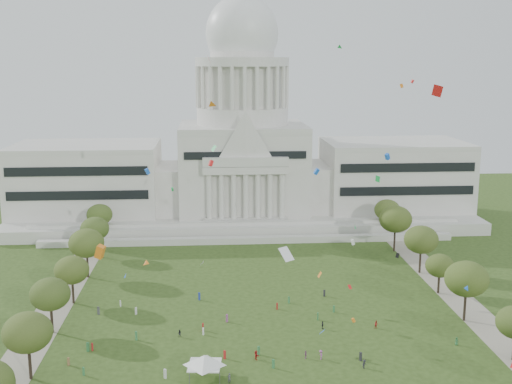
# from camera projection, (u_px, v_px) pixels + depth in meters

# --- Properties ---
(ground) EXTENTS (400.00, 400.00, 0.00)m
(ground) POSITION_uv_depth(u_px,v_px,m) (272.00, 363.00, 121.54)
(ground) COLOR #2E4417
(ground) RESTS_ON ground
(capitol) EXTENTS (160.00, 64.50, 91.30)m
(capitol) POSITION_uv_depth(u_px,v_px,m) (243.00, 158.00, 228.05)
(capitol) COLOR beige
(capitol) RESTS_ON ground
(path_left) EXTENTS (8.00, 160.00, 0.04)m
(path_left) POSITION_uv_depth(u_px,v_px,m) (53.00, 310.00, 147.60)
(path_left) COLOR gray
(path_left) RESTS_ON ground
(path_right) EXTENTS (8.00, 160.00, 0.04)m
(path_right) POSITION_uv_depth(u_px,v_px,m) (459.00, 299.00, 154.12)
(path_right) COLOR gray
(path_right) RESTS_ON ground
(row_tree_l_1) EXTENTS (8.86, 8.86, 12.59)m
(row_tree_l_1) POSITION_uv_depth(u_px,v_px,m) (28.00, 332.00, 113.85)
(row_tree_l_1) COLOR black
(row_tree_l_1) RESTS_ON ground
(row_tree_l_2) EXTENTS (8.42, 8.42, 11.97)m
(row_tree_l_2) POSITION_uv_depth(u_px,v_px,m) (50.00, 294.00, 133.68)
(row_tree_l_2) COLOR black
(row_tree_l_2) RESTS_ON ground
(row_tree_r_2) EXTENTS (9.55, 9.55, 13.58)m
(row_tree_r_2) POSITION_uv_depth(u_px,v_px,m) (467.00, 279.00, 139.64)
(row_tree_r_2) COLOR black
(row_tree_r_2) RESTS_ON ground
(row_tree_l_3) EXTENTS (8.12, 8.12, 11.55)m
(row_tree_l_3) POSITION_uv_depth(u_px,v_px,m) (72.00, 270.00, 150.04)
(row_tree_l_3) COLOR black
(row_tree_l_3) RESTS_ON ground
(row_tree_r_3) EXTENTS (7.01, 7.01, 9.98)m
(row_tree_r_3) POSITION_uv_depth(u_px,v_px,m) (440.00, 266.00, 156.83)
(row_tree_r_3) COLOR black
(row_tree_r_3) RESTS_ON ground
(row_tree_l_4) EXTENTS (9.29, 9.29, 13.21)m
(row_tree_l_4) POSITION_uv_depth(u_px,v_px,m) (86.00, 243.00, 167.88)
(row_tree_l_4) COLOR black
(row_tree_l_4) RESTS_ON ground
(row_tree_r_4) EXTENTS (9.19, 9.19, 13.06)m
(row_tree_r_4) POSITION_uv_depth(u_px,v_px,m) (421.00, 240.00, 171.61)
(row_tree_r_4) COLOR black
(row_tree_r_4) RESTS_ON ground
(row_tree_l_5) EXTENTS (8.33, 8.33, 11.85)m
(row_tree_l_5) POSITION_uv_depth(u_px,v_px,m) (95.00, 229.00, 186.17)
(row_tree_l_5) COLOR black
(row_tree_l_5) RESTS_ON ground
(row_tree_r_5) EXTENTS (9.82, 9.82, 13.96)m
(row_tree_r_5) POSITION_uv_depth(u_px,v_px,m) (395.00, 219.00, 191.09)
(row_tree_r_5) COLOR black
(row_tree_r_5) RESTS_ON ground
(row_tree_l_6) EXTENTS (8.19, 8.19, 11.64)m
(row_tree_l_6) POSITION_uv_depth(u_px,v_px,m) (100.00, 215.00, 203.80)
(row_tree_l_6) COLOR black
(row_tree_l_6) RESTS_ON ground
(row_tree_r_6) EXTENTS (8.42, 8.42, 11.97)m
(row_tree_r_6) POSITION_uv_depth(u_px,v_px,m) (387.00, 210.00, 209.07)
(row_tree_r_6) COLOR black
(row_tree_r_6) RESTS_ON ground
(event_tent) EXTENTS (8.80, 8.80, 4.50)m
(event_tent) POSITION_uv_depth(u_px,v_px,m) (205.00, 360.00, 115.35)
(event_tent) COLOR #4C4C4C
(event_tent) RESTS_ON ground
(person_0) EXTENTS (0.96, 0.88, 1.65)m
(person_0) POSITION_uv_depth(u_px,v_px,m) (457.00, 341.00, 129.23)
(person_0) COLOR #33723F
(person_0) RESTS_ON ground
(person_2) EXTENTS (0.96, 0.74, 1.75)m
(person_2) POSITION_uv_depth(u_px,v_px,m) (376.00, 324.00, 137.30)
(person_2) COLOR #B21E1E
(person_2) RESTS_ON ground
(person_3) EXTENTS (0.75, 1.28, 1.89)m
(person_3) POSITION_uv_depth(u_px,v_px,m) (321.00, 355.00, 123.02)
(person_3) COLOR #994C8C
(person_3) RESTS_ON ground
(person_4) EXTENTS (0.61, 0.96, 1.54)m
(person_4) POSITION_uv_depth(u_px,v_px,m) (306.00, 355.00, 123.50)
(person_4) COLOR #994C8C
(person_4) RESTS_ON ground
(person_5) EXTENTS (1.31, 1.85, 1.86)m
(person_5) POSITION_uv_depth(u_px,v_px,m) (256.00, 355.00, 122.92)
(person_5) COLOR #B21E1E
(person_5) RESTS_ON ground
(person_7) EXTENTS (0.86, 0.82, 1.90)m
(person_7) POSITION_uv_depth(u_px,v_px,m) (229.00, 378.00, 113.99)
(person_7) COLOR #4C4C51
(person_7) RESTS_ON ground
(person_8) EXTENTS (0.80, 0.50, 1.62)m
(person_8) POSITION_uv_depth(u_px,v_px,m) (179.00, 333.00, 133.06)
(person_8) COLOR #26262B
(person_8) RESTS_ON ground
(person_9) EXTENTS (1.19, 1.19, 1.72)m
(person_9) POSITION_uv_depth(u_px,v_px,m) (364.00, 364.00, 119.42)
(person_9) COLOR #26262B
(person_9) RESTS_ON ground
(person_10) EXTENTS (0.92, 1.17, 1.77)m
(person_10) POSITION_uv_depth(u_px,v_px,m) (323.00, 325.00, 136.93)
(person_10) COLOR #26262B
(person_10) RESTS_ON ground
(distant_crowd) EXTENTS (55.82, 39.13, 1.92)m
(distant_crowd) POSITION_uv_depth(u_px,v_px,m) (204.00, 330.00, 134.65)
(distant_crowd) COLOR olive
(distant_crowd) RESTS_ON ground
(kite_swarm) EXTENTS (97.66, 99.81, 55.88)m
(kite_swarm) POSITION_uv_depth(u_px,v_px,m) (289.00, 204.00, 121.39)
(kite_swarm) COLOR red
(kite_swarm) RESTS_ON ground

